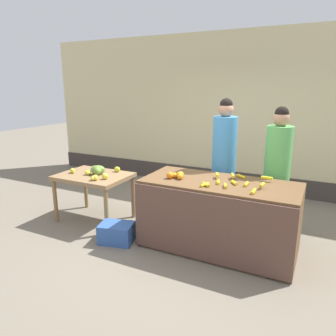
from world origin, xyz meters
name	(u,v)px	position (x,y,z in m)	size (l,w,h in m)	color
ground_plane	(184,239)	(0.00, 0.00, 0.00)	(24.00, 24.00, 0.00)	#756B5B
market_wall_back	(238,114)	(0.00, 2.62, 1.51)	(8.88, 0.23, 3.07)	beige
fruit_stall_counter	(218,216)	(0.48, -0.01, 0.45)	(1.93, 0.88, 0.89)	brown
side_table_wooden	(94,180)	(-1.52, 0.00, 0.65)	(1.06, 0.79, 0.74)	olive
banana_bunch_pile	(234,182)	(0.66, -0.02, 0.92)	(0.75, 0.67, 0.07)	yellow
orange_pile	(177,175)	(-0.06, -0.11, 0.94)	(0.22, 0.19, 0.09)	orange
mango_papaya_pile	(97,171)	(-1.46, 0.02, 0.80)	(0.77, 0.64, 0.14)	gold
vendor_woman_blue_shirt	(224,164)	(0.32, 0.68, 0.95)	(0.34, 0.34, 1.89)	#33333D
vendor_woman_green_shirt	(277,174)	(1.06, 0.67, 0.91)	(0.34, 0.34, 1.80)	#33333D
produce_crate	(117,233)	(-0.78, -0.47, 0.13)	(0.44, 0.32, 0.26)	#3359A5
produce_sack	(161,195)	(-0.73, 0.74, 0.30)	(0.36, 0.30, 0.60)	tan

